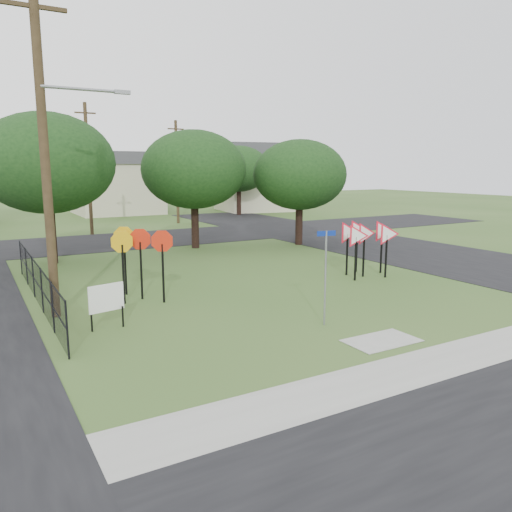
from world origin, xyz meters
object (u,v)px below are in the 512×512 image
(info_board, at_px, (106,299))
(stop_sign_cluster, at_px, (137,247))
(street_name_sign, at_px, (325,271))
(yield_sign_cluster, at_px, (366,235))

(info_board, bearing_deg, stop_sign_cluster, 57.16)
(street_name_sign, relative_size, stop_sign_cluster, 1.11)
(street_name_sign, distance_m, stop_sign_cluster, 6.87)
(yield_sign_cluster, height_order, info_board, yield_sign_cluster)
(yield_sign_cluster, bearing_deg, info_board, -171.14)
(street_name_sign, height_order, yield_sign_cluster, street_name_sign)
(info_board, bearing_deg, yield_sign_cluster, 8.86)
(stop_sign_cluster, bearing_deg, info_board, -122.84)
(stop_sign_cluster, bearing_deg, yield_sign_cluster, -5.67)
(stop_sign_cluster, xyz_separation_m, yield_sign_cluster, (9.75, -0.97, -0.12))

